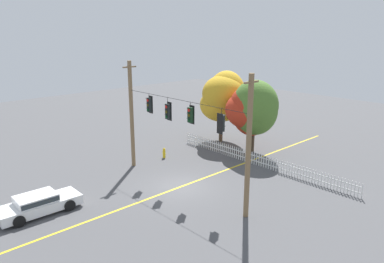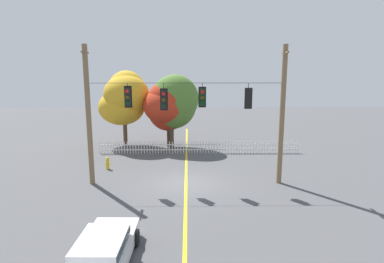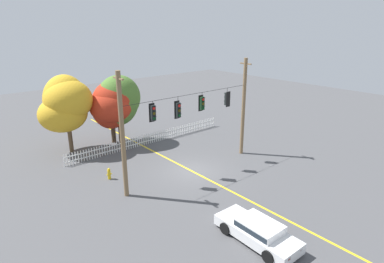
{
  "view_description": "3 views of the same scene",
  "coord_description": "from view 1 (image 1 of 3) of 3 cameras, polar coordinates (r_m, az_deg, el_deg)",
  "views": [
    {
      "loc": [
        17.08,
        -14.91,
        10.03
      ],
      "look_at": [
        0.69,
        0.37,
        3.88
      ],
      "focal_mm": 34.57,
      "sensor_mm": 36.0,
      "label": 1
    },
    {
      "loc": [
        0.12,
        -18.12,
        6.52
      ],
      "look_at": [
        0.36,
        0.28,
        3.04
      ],
      "focal_mm": 30.21,
      "sensor_mm": 36.0,
      "label": 2
    },
    {
      "loc": [
        -14.04,
        -16.56,
        10.43
      ],
      "look_at": [
        0.28,
        0.32,
        2.99
      ],
      "focal_mm": 29.99,
      "sensor_mm": 36.0,
      "label": 3
    }
  ],
  "objects": [
    {
      "name": "white_picket_fence",
      "position": [
        28.79,
        10.12,
        -4.25
      ],
      "size": [
        15.95,
        0.06,
        0.97
      ],
      "color": "white",
      "rests_on": "ground"
    },
    {
      "name": "parked_car",
      "position": [
        22.9,
        -22.62,
        -10.21
      ],
      "size": [
        1.94,
        4.51,
        1.15
      ],
      "color": "white",
      "rests_on": "ground"
    },
    {
      "name": "traffic_signal_eastbound_side",
      "position": [
        24.16,
        -3.72,
        3.12
      ],
      "size": [
        0.43,
        0.38,
        1.55
      ],
      "color": "black"
    },
    {
      "name": "lane_centerline_stripe",
      "position": [
        24.79,
        -1.73,
        -8.51
      ],
      "size": [
        0.16,
        36.0,
        0.01
      ],
      "primitive_type": "cube",
      "color": "gold",
      "rests_on": "ground"
    },
    {
      "name": "autumn_oak_far_east",
      "position": [
        30.58,
        9.7,
        3.7
      ],
      "size": [
        4.05,
        3.47,
        6.22
      ],
      "color": "#473828",
      "rests_on": "ground"
    },
    {
      "name": "traffic_signal_northbound_secondary",
      "position": [
        22.54,
        -0.23,
        2.59
      ],
      "size": [
        0.43,
        0.38,
        1.38
      ],
      "color": "black"
    },
    {
      "name": "signal_support_span",
      "position": [
        23.45,
        -1.8,
        0.55
      ],
      "size": [
        11.25,
        1.1,
        7.95
      ],
      "color": "brown",
      "rests_on": "ground"
    },
    {
      "name": "fire_hydrant",
      "position": [
        30.11,
        -4.33,
        -3.32
      ],
      "size": [
        0.38,
        0.22,
        0.83
      ],
      "color": "gold",
      "rests_on": "ground"
    },
    {
      "name": "autumn_maple_near_fence",
      "position": [
        33.93,
        4.9,
        5.24
      ],
      "size": [
        4.44,
        4.09,
        6.54
      ],
      "color": "brown",
      "rests_on": "ground"
    },
    {
      "name": "autumn_maple_mid",
      "position": [
        30.99,
        9.13,
        3.51
      ],
      "size": [
        4.5,
        3.81,
        5.85
      ],
      "color": "#473828",
      "rests_on": "ground"
    },
    {
      "name": "traffic_signal_westbound_side",
      "position": [
        25.69,
        -6.59,
        4.13
      ],
      "size": [
        0.43,
        0.38,
        1.39
      ],
      "color": "black"
    },
    {
      "name": "ground",
      "position": [
        24.79,
        -1.73,
        -8.51
      ],
      "size": [
        80.0,
        80.0,
        0.0
      ],
      "primitive_type": "plane",
      "color": "#4C4C4F"
    },
    {
      "name": "traffic_signal_southbound_primary",
      "position": [
        20.78,
        4.54,
        1.29
      ],
      "size": [
        0.43,
        0.38,
        1.44
      ],
      "color": "black"
    }
  ]
}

